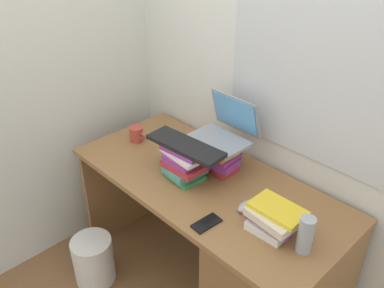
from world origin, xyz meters
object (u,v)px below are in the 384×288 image
at_px(book_stack_keyboard_riser, 185,162).
at_px(laptop, 225,129).
at_px(computer_mouse, 247,206).
at_px(keyboard, 185,146).
at_px(mug, 137,134).
at_px(cell_phone, 207,223).
at_px(book_stack_tall, 217,156).
at_px(book_stack_side, 274,218).
at_px(water_bottle, 306,235).
at_px(wastebasket, 94,260).
at_px(desk, 257,271).

relative_size(book_stack_keyboard_riser, laptop, 0.81).
bearing_deg(computer_mouse, laptop, 148.09).
relative_size(keyboard, computer_mouse, 4.04).
height_order(book_stack_keyboard_riser, mug, book_stack_keyboard_riser).
bearing_deg(keyboard, computer_mouse, -0.38).
relative_size(mug, cell_phone, 0.88).
distance_m(book_stack_tall, keyboard, 0.21).
bearing_deg(book_stack_side, mug, 177.75).
distance_m(water_bottle, cell_phone, 0.43).
relative_size(book_stack_tall, computer_mouse, 2.34).
bearing_deg(book_stack_tall, laptop, 94.73).
relative_size(laptop, cell_phone, 2.23).
bearing_deg(mug, cell_phone, -15.82).
distance_m(keyboard, computer_mouse, 0.42).
xyz_separation_m(laptop, cell_phone, (0.28, -0.41, -0.21)).
bearing_deg(laptop, water_bottle, -20.08).
bearing_deg(book_stack_tall, book_stack_side, -18.51).
distance_m(book_stack_side, laptop, 0.57).
bearing_deg(mug, keyboard, -5.65).
bearing_deg(water_bottle, computer_mouse, 174.07).
distance_m(computer_mouse, cell_phone, 0.21).
distance_m(book_stack_keyboard_riser, book_stack_side, 0.56).
height_order(keyboard, cell_phone, keyboard).
bearing_deg(keyboard, water_bottle, -4.91).
relative_size(book_stack_keyboard_riser, mug, 2.07).
bearing_deg(water_bottle, book_stack_keyboard_riser, 179.31).
relative_size(computer_mouse, wastebasket, 0.35).
height_order(book_stack_side, cell_phone, book_stack_side).
bearing_deg(desk, wastebasket, -153.40).
xyz_separation_m(book_stack_tall, water_bottle, (0.66, -0.18, 0.01)).
height_order(book_stack_tall, wastebasket, book_stack_tall).
height_order(mug, water_bottle, water_bottle).
relative_size(desk, book_stack_side, 6.40).
height_order(book_stack_side, wastebasket, book_stack_side).
relative_size(book_stack_keyboard_riser, computer_mouse, 2.37).
xyz_separation_m(mug, wastebasket, (0.09, -0.45, -0.65)).
distance_m(book_stack_tall, book_stack_keyboard_riser, 0.18).
bearing_deg(mug, book_stack_tall, 13.26).
bearing_deg(cell_phone, book_stack_side, 43.60).
relative_size(keyboard, water_bottle, 2.48).
bearing_deg(water_bottle, book_stack_tall, 164.65).
bearing_deg(cell_phone, water_bottle, 27.79).
xyz_separation_m(computer_mouse, water_bottle, (0.33, -0.03, 0.07)).
distance_m(mug, water_bottle, 1.19).
distance_m(book_stack_keyboard_riser, cell_phone, 0.39).
relative_size(book_stack_tall, water_bottle, 1.44).
bearing_deg(water_bottle, mug, 177.35).
distance_m(book_stack_keyboard_riser, wastebasket, 0.88).
xyz_separation_m(desk, book_stack_keyboard_riser, (-0.49, -0.03, 0.43)).
distance_m(desk, computer_mouse, 0.37).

